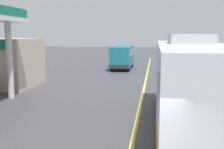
# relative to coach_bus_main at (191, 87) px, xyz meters

# --- Properties ---
(ground) EXTENTS (120.00, 120.00, 0.00)m
(ground) POSITION_rel_coach_bus_main_xyz_m (-2.06, 13.57, -1.72)
(ground) COLOR #424247
(lane_divider_stripe) EXTENTS (0.16, 50.00, 0.01)m
(lane_divider_stripe) POSITION_rel_coach_bus_main_xyz_m (-2.06, 8.57, -1.72)
(lane_divider_stripe) COLOR #D8CC4C
(lane_divider_stripe) RESTS_ON ground
(coach_bus_main) EXTENTS (2.60, 11.04, 3.69)m
(coach_bus_main) POSITION_rel_coach_bus_main_xyz_m (0.00, 0.00, 0.00)
(coach_bus_main) COLOR silver
(coach_bus_main) RESTS_ON ground
(minibus_opposing_lane) EXTENTS (2.04, 6.13, 2.44)m
(minibus_opposing_lane) POSITION_rel_coach_bus_main_xyz_m (-4.85, 19.22, -0.25)
(minibus_opposing_lane) COLOR teal
(minibus_opposing_lane) RESTS_ON ground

